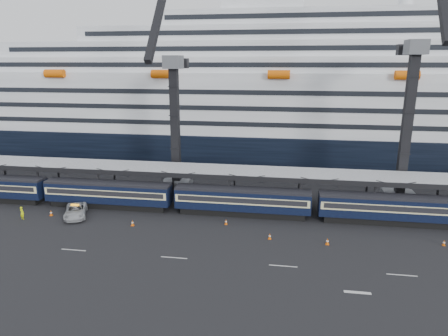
{
  "coord_description": "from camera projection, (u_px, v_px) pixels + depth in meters",
  "views": [
    {
      "loc": [
        -2.23,
        -42.84,
        21.02
      ],
      "look_at": [
        -10.6,
        10.0,
        6.77
      ],
      "focal_mm": 32.0,
      "sensor_mm": 36.0,
      "label": 1
    }
  ],
  "objects": [
    {
      "name": "cruise_ship",
      "position": [
        293.0,
        103.0,
        86.84
      ],
      "size": [
        214.09,
        28.84,
        34.0
      ],
      "color": "black",
      "rests_on": "ground"
    },
    {
      "name": "traffic_cone_d",
      "position": [
        270.0,
        236.0,
        48.82
      ],
      "size": [
        0.39,
        0.39,
        0.78
      ],
      "color": "#E45B07",
      "rests_on": "ground"
    },
    {
      "name": "traffic_cone_a",
      "position": [
        51.0,
        213.0,
        56.29
      ],
      "size": [
        0.41,
        0.41,
        0.83
      ],
      "color": "#E45B07",
      "rests_on": "ground"
    },
    {
      "name": "lane_markings",
      "position": [
        386.0,
        280.0,
        39.73
      ],
      "size": [
        111.0,
        4.27,
        0.02
      ],
      "color": "beige",
      "rests_on": "ground"
    },
    {
      "name": "pickup_truck",
      "position": [
        76.0,
        211.0,
        55.82
      ],
      "size": [
        4.94,
        6.6,
        1.67
      ],
      "primitive_type": "imported",
      "rotation": [
        0.0,
        0.0,
        0.41
      ],
      "color": "#9EA1A5",
      "rests_on": "ground"
    },
    {
      "name": "crane_dark_near",
      "position": [
        174.0,
        121.0,
        63.65
      ],
      "size": [
        4.5,
        17.75,
        35.08
      ],
      "color": "#484B4F",
      "rests_on": "ground"
    },
    {
      "name": "traffic_cone_e",
      "position": [
        327.0,
        241.0,
        47.35
      ],
      "size": [
        0.42,
        0.42,
        0.84
      ],
      "color": "#E45B07",
      "rests_on": "ground"
    },
    {
      "name": "worker",
      "position": [
        22.0,
        213.0,
        54.86
      ],
      "size": [
        0.77,
        0.61,
        1.83
      ],
      "primitive_type": "imported",
      "rotation": [
        0.0,
        0.0,
        2.84
      ],
      "color": "#D1E40C",
      "rests_on": "ground"
    },
    {
      "name": "train",
      "position": [
        266.0,
        201.0,
        55.64
      ],
      "size": [
        133.05,
        3.0,
        4.05
      ],
      "color": "black",
      "rests_on": "ground"
    },
    {
      "name": "crane_dark_mid",
      "position": [
        409.0,
        117.0,
        57.04
      ],
      "size": [
        4.5,
        18.24,
        39.64
      ],
      "color": "#484B4F",
      "rests_on": "ground"
    },
    {
      "name": "ground",
      "position": [
        301.0,
        250.0,
        45.96
      ],
      "size": [
        260.0,
        260.0,
        0.0
      ],
      "primitive_type": "plane",
      "color": "black",
      "rests_on": "ground"
    },
    {
      "name": "traffic_cone_b",
      "position": [
        132.0,
        223.0,
        52.82
      ],
      "size": [
        0.41,
        0.41,
        0.83
      ],
      "color": "#E45B07",
      "rests_on": "ground"
    },
    {
      "name": "canopy",
      "position": [
        300.0,
        174.0,
        57.97
      ],
      "size": [
        130.0,
        6.25,
        5.53
      ],
      "color": "gray",
      "rests_on": "ground"
    },
    {
      "name": "traffic_cone_c",
      "position": [
        226.0,
        222.0,
        53.25
      ],
      "size": [
        0.38,
        0.38,
        0.76
      ],
      "color": "#E45B07",
      "rests_on": "ground"
    },
    {
      "name": "traffic_cone_f",
      "position": [
        444.0,
        243.0,
        47.12
      ],
      "size": [
        0.35,
        0.35,
        0.71
      ],
      "color": "#E45B07",
      "rests_on": "ground"
    }
  ]
}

